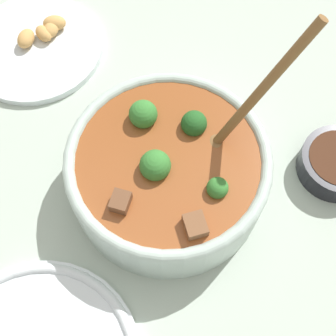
# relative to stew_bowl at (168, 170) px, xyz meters

# --- Properties ---
(ground_plane) EXTENTS (4.00, 4.00, 0.00)m
(ground_plane) POSITION_rel_stew_bowl_xyz_m (-0.00, 0.00, -0.05)
(ground_plane) COLOR #ADBCAD
(stew_bowl) EXTENTS (0.27, 0.30, 0.27)m
(stew_bowl) POSITION_rel_stew_bowl_xyz_m (0.00, 0.00, 0.00)
(stew_bowl) COLOR #B2C6BC
(stew_bowl) RESTS_ON ground_plane
(food_plate) EXTENTS (0.22, 0.22, 0.04)m
(food_plate) POSITION_rel_stew_bowl_xyz_m (0.28, 0.18, -0.04)
(food_plate) COLOR white
(food_plate) RESTS_ON ground_plane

